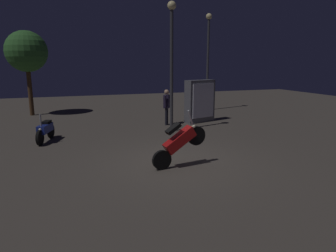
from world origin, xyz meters
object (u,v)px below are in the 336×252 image
object	(u,v)px
streetlamp_near	(208,51)
kiosk_billboard	(200,101)
person_rider_beside	(167,104)
streetlamp_far	(172,52)
motorcycle_blue_parked_left	(45,130)
motorcycle_red_foreground	(179,142)

from	to	relation	value
streetlamp_near	kiosk_billboard	xyz separation A→B (m)	(-2.02, -3.31, -2.56)
person_rider_beside	streetlamp_far	bearing A→B (deg)	111.91
person_rider_beside	kiosk_billboard	xyz separation A→B (m)	(1.82, 0.17, 0.04)
person_rider_beside	motorcycle_blue_parked_left	bearing A→B (deg)	47.13
person_rider_beside	streetlamp_near	distance (m)	5.80
motorcycle_blue_parked_left	streetlamp_far	size ratio (longest dim) A/B	0.30
streetlamp_far	motorcycle_red_foreground	bearing A→B (deg)	-106.84
motorcycle_red_foreground	streetlamp_far	size ratio (longest dim) A/B	0.31
motorcycle_red_foreground	kiosk_billboard	xyz separation A→B (m)	(3.39, 5.93, 0.31)
person_rider_beside	streetlamp_far	xyz separation A→B (m)	(-0.24, -1.37, 2.37)
motorcycle_red_foreground	motorcycle_blue_parked_left	distance (m)	5.74
person_rider_beside	streetlamp_far	size ratio (longest dim) A/B	0.32
motorcycle_red_foreground	streetlamp_far	world-z (taller)	streetlamp_far
kiosk_billboard	motorcycle_blue_parked_left	bearing A→B (deg)	-3.88
motorcycle_red_foreground	streetlamp_far	bearing A→B (deg)	66.81
motorcycle_red_foreground	person_rider_beside	distance (m)	5.98
motorcycle_blue_parked_left	streetlamp_near	world-z (taller)	streetlamp_near
streetlamp_far	kiosk_billboard	world-z (taller)	streetlamp_far
streetlamp_near	motorcycle_red_foreground	bearing A→B (deg)	-120.34
streetlamp_near	streetlamp_far	world-z (taller)	streetlamp_near
motorcycle_blue_parked_left	motorcycle_red_foreground	bearing A→B (deg)	58.80
streetlamp_far	kiosk_billboard	bearing A→B (deg)	36.71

